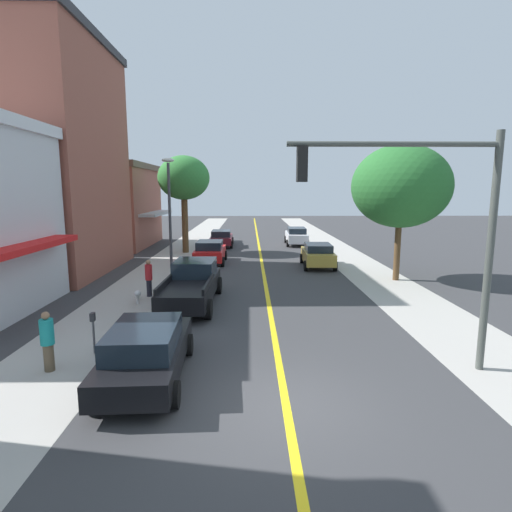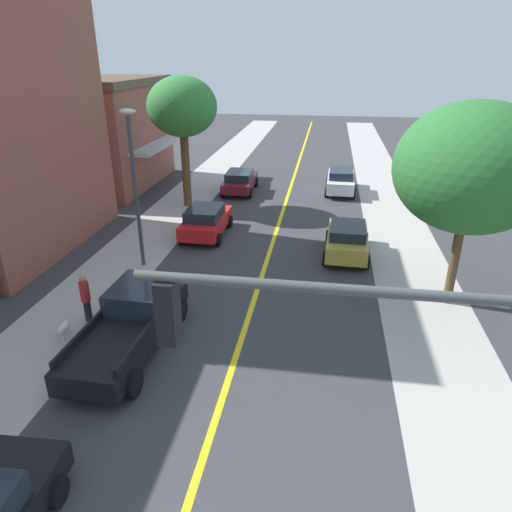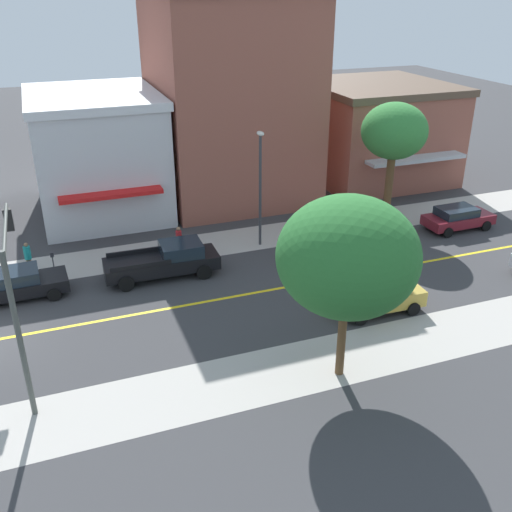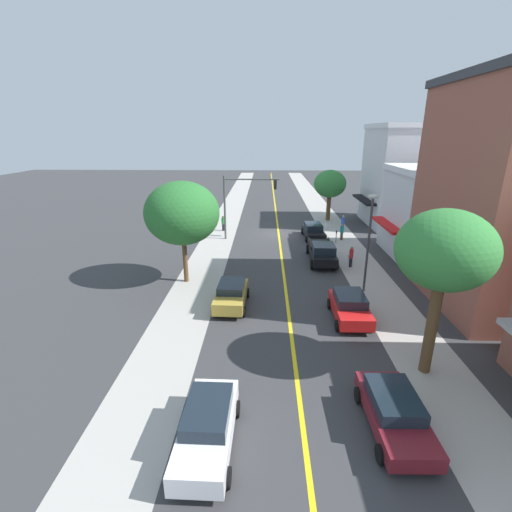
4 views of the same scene
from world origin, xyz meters
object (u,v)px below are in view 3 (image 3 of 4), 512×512
pedestrian_red_shirt (179,241)px  maroon_sedan_left_curb (458,218)px  street_tree_left_far (348,257)px  gold_sedan_right_curb (378,295)px  traffic_light_mast (13,285)px  pedestrian_teal_shirt (28,257)px  street_tree_right_corner (394,132)px  black_pickup_truck (166,261)px  parking_meter (53,260)px  street_lamp (260,177)px  small_dog (157,251)px  red_sedan_left_curb (336,234)px  black_sedan_left_curb (17,284)px

pedestrian_red_shirt → maroon_sedan_left_curb: bearing=-153.2°
street_tree_left_far → gold_sedan_right_curb: size_ratio=1.77×
traffic_light_mast → pedestrian_teal_shirt: 10.81m
street_tree_right_corner → pedestrian_teal_shirt: 22.19m
traffic_light_mast → black_pickup_truck: bearing=-43.3°
traffic_light_mast → black_pickup_truck: traffic_light_mast is taller
gold_sedan_right_curb → traffic_light_mast: bearing=-176.8°
traffic_light_mast → pedestrian_red_shirt: traffic_light_mast is taller
parking_meter → street_lamp: (0.18, 11.56, 3.28)m
street_lamp → gold_sedan_right_curb: 9.89m
street_tree_right_corner → gold_sedan_right_curb: street_tree_right_corner is taller
gold_sedan_right_curb → pedestrian_teal_shirt: pedestrian_teal_shirt is taller
small_dog → traffic_light_mast: bearing=42.1°
street_tree_left_far → small_dog: bearing=-160.7°
traffic_light_mast → red_sedan_left_curb: (-7.39, 16.83, -3.59)m
black_sedan_left_curb → black_pickup_truck: 7.32m
street_tree_left_far → pedestrian_teal_shirt: bearing=-140.3°
red_sedan_left_curb → maroon_sedan_left_curb: (0.20, 8.38, -0.05)m
street_tree_left_far → gold_sedan_right_curb: 6.92m
traffic_light_mast → street_tree_right_corner: bearing=-65.7°
black_sedan_left_curb → parking_meter: bearing=46.6°
street_tree_right_corner → street_tree_left_far: bearing=-38.0°
maroon_sedan_left_curb → pedestrian_teal_shirt: (-3.04, -25.14, 0.13)m
black_pickup_truck → small_dog: (-2.41, 0.01, -0.48)m
small_dog → black_pickup_truck: bearing=77.1°
traffic_light_mast → black_pickup_truck: (-7.21, 6.80, -3.50)m
street_tree_left_far → pedestrian_red_shirt: street_tree_left_far is taller
parking_meter → maroon_sedan_left_curb: bearing=84.6°
gold_sedan_right_curb → black_pickup_truck: size_ratio=0.70×
street_tree_left_far → parking_meter: 16.91m
street_tree_right_corner → pedestrian_red_shirt: (0.40, -13.66, -4.88)m
pedestrian_teal_shirt → black_sedan_left_curb: bearing=116.0°
parking_meter → black_sedan_left_curb: 2.71m
street_lamp → maroon_sedan_left_curb: bearing=80.5°
street_lamp → pedestrian_red_shirt: bearing=-91.7°
street_lamp → small_dog: street_lamp is taller
small_dog → pedestrian_red_shirt: bearing=157.3°
parking_meter → pedestrian_teal_shirt: pedestrian_teal_shirt is taller
maroon_sedan_left_curb → black_pickup_truck: black_pickup_truck is taller
black_sedan_left_curb → small_dog: size_ratio=5.58×
parking_meter → maroon_sedan_left_curb: size_ratio=0.29×
street_tree_left_far → traffic_light_mast: size_ratio=1.14×
black_pickup_truck → small_dog: size_ratio=7.07×
street_lamp → black_sedan_left_curb: 13.88m
street_tree_right_corner → black_sedan_left_curb: size_ratio=1.62×
maroon_sedan_left_curb → street_lamp: bearing=169.6°
street_tree_left_far → parking_meter: (-12.86, -10.11, -4.27)m
street_tree_right_corner → black_sedan_left_curb: street_tree_right_corner is taller
street_tree_left_far → parking_meter: bearing=-141.8°
traffic_light_mast → gold_sedan_right_curb: size_ratio=1.55×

